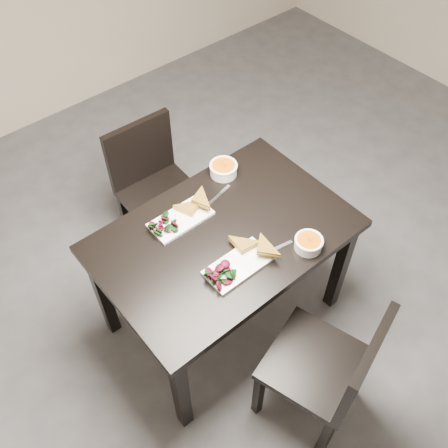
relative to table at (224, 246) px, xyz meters
name	(u,v)px	position (x,y,z in m)	size (l,w,h in m)	color
ground	(298,289)	(0.45, -0.16, -0.65)	(5.00, 5.00, 0.00)	#47474C
table	(224,246)	(0.00, 0.00, 0.00)	(1.20, 0.80, 0.75)	black
chair_near	(333,368)	(0.02, -0.73, -0.17)	(0.52, 0.52, 0.85)	black
chair_far	(153,182)	(0.07, 0.73, -0.17)	(0.43, 0.43, 0.85)	black
plate_near	(238,265)	(-0.07, -0.19, 0.11)	(0.31, 0.15, 0.02)	white
sandwich_near	(247,251)	(-0.01, -0.17, 0.14)	(0.15, 0.12, 0.05)	#A67D22
salad_near	(221,274)	(-0.17, -0.19, 0.14)	(0.10, 0.09, 0.04)	black
soup_bowl_near	(309,243)	(0.24, -0.31, 0.13)	(0.13, 0.13, 0.06)	white
cutlery_near	(276,249)	(0.12, -0.22, 0.10)	(0.18, 0.02, 0.00)	silver
plate_far	(181,219)	(-0.11, 0.20, 0.11)	(0.30, 0.15, 0.02)	white
sandwich_far	(193,210)	(-0.04, 0.18, 0.14)	(0.15, 0.11, 0.05)	#A67D22
salad_far	(163,226)	(-0.21, 0.20, 0.14)	(0.10, 0.09, 0.04)	black
soup_bowl_far	(223,168)	(0.26, 0.31, 0.14)	(0.15, 0.15, 0.07)	white
cutlery_far	(218,195)	(0.13, 0.21, 0.10)	(0.18, 0.02, 0.00)	silver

